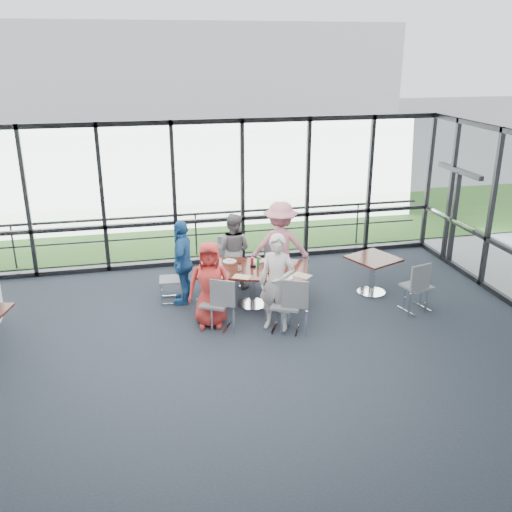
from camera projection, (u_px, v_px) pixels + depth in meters
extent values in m
cube|color=#202630|center=(210.00, 387.00, 8.24)|extent=(12.00, 10.00, 0.02)
cube|color=silver|center=(203.00, 167.00, 7.13)|extent=(12.00, 10.00, 0.04)
cube|color=white|center=(174.00, 196.00, 12.26)|extent=(12.00, 0.10, 3.20)
cube|color=black|center=(454.00, 219.00, 12.55)|extent=(0.12, 1.60, 2.10)
cube|color=gray|center=(162.00, 208.00, 17.40)|extent=(80.00, 70.00, 0.02)
cube|color=#25621D|center=(167.00, 226.00, 15.56)|extent=(80.00, 5.00, 0.01)
cube|color=silver|center=(198.00, 73.00, 37.33)|extent=(24.00, 10.00, 6.00)
cylinder|color=#2D2D33|center=(174.00, 236.00, 13.19)|extent=(12.00, 0.06, 0.06)
cube|color=#3D0C09|center=(252.00, 269.00, 10.59)|extent=(2.28, 1.70, 0.04)
cylinder|color=silver|center=(253.00, 288.00, 10.72)|extent=(0.12, 0.12, 0.71)
cylinder|color=silver|center=(253.00, 304.00, 10.83)|extent=(0.56, 0.56, 0.03)
cube|color=#3D0C09|center=(374.00, 258.00, 11.12)|extent=(1.09, 1.09, 0.04)
cylinder|color=silver|center=(372.00, 276.00, 11.25)|extent=(0.12, 0.12, 0.71)
imported|color=red|center=(210.00, 284.00, 9.81)|extent=(0.83, 0.62, 1.53)
imported|color=silver|center=(277.00, 283.00, 9.67)|extent=(0.77, 0.71, 1.70)
imported|color=slate|center=(233.00, 250.00, 11.48)|extent=(0.87, 0.78, 1.53)
imported|color=pink|center=(280.00, 246.00, 11.28)|extent=(1.28, 0.87, 1.81)
imported|color=#235B9E|center=(183.00, 262.00, 10.70)|extent=(0.78, 1.07, 1.63)
cylinder|color=white|center=(218.00, 272.00, 10.36)|extent=(0.26, 0.26, 0.01)
cylinder|color=white|center=(286.00, 278.00, 10.13)|extent=(0.26, 0.26, 0.01)
cylinder|color=white|center=(230.00, 261.00, 10.90)|extent=(0.26, 0.26, 0.01)
cylinder|color=white|center=(284.00, 263.00, 10.82)|extent=(0.26, 0.26, 0.01)
cylinder|color=white|center=(208.00, 267.00, 10.62)|extent=(0.25, 0.25, 0.01)
cylinder|color=white|center=(239.00, 268.00, 10.39)|extent=(0.08, 0.08, 0.15)
cylinder|color=white|center=(267.00, 269.00, 10.33)|extent=(0.07, 0.07, 0.15)
cylinder|color=white|center=(260.00, 261.00, 10.76)|extent=(0.07, 0.07, 0.14)
cylinder|color=white|center=(212.00, 266.00, 10.47)|extent=(0.07, 0.07, 0.15)
cube|color=white|center=(242.00, 277.00, 10.18)|extent=(0.38, 0.34, 0.00)
cube|color=white|center=(302.00, 275.00, 10.24)|extent=(0.39, 0.40, 0.00)
cube|color=white|center=(260.00, 260.00, 10.96)|extent=(0.31, 0.24, 0.00)
cube|color=black|center=(253.00, 266.00, 10.63)|extent=(0.10, 0.07, 0.04)
cylinder|color=maroon|center=(252.00, 262.00, 10.63)|extent=(0.06, 0.06, 0.18)
cylinder|color=#1E7431|center=(258.00, 262.00, 10.62)|extent=(0.05, 0.05, 0.20)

